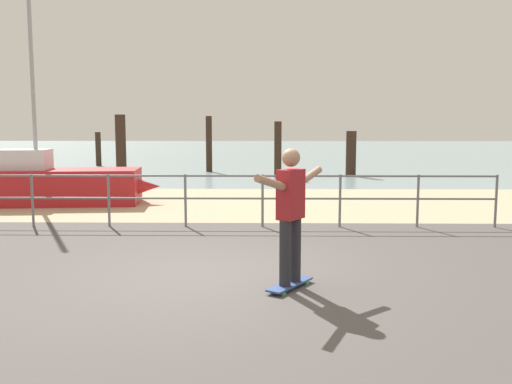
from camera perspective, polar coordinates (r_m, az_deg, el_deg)
ground_plane at (r=6.56m, az=-4.58°, el=-11.03°), size 24.00×10.00×0.04m
beach_strip at (r=14.36m, az=-1.50°, el=-1.15°), size 24.00×6.00×0.04m
sea_surface at (r=42.26m, az=0.15°, el=4.20°), size 72.00×50.00×0.04m
railing_fence at (r=11.00m, az=-7.22°, el=-0.04°), size 12.14×0.05×1.05m
sailboat at (r=14.88m, az=-19.73°, el=0.77°), size 5.03×1.81×5.70m
skateboard at (r=6.94m, az=3.49°, el=-9.41°), size 0.61×0.78×0.08m
skateboarder at (r=6.74m, az=3.55°, el=-1.63°), size 0.87×1.25×1.65m
groyne_post_0 at (r=28.14m, az=-15.80°, el=4.23°), size 0.26×0.26×1.64m
groyne_post_1 at (r=20.86m, az=-13.63°, el=4.44°), size 0.37×0.37×2.36m
groyne_post_2 at (r=23.72m, az=-4.82°, el=4.88°), size 0.26×0.26×2.36m
groyne_post_3 at (r=21.13m, az=2.25°, el=4.33°), size 0.28×0.28×2.13m
groyne_post_4 at (r=22.03m, az=9.67°, el=3.87°), size 0.40×0.40×1.76m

